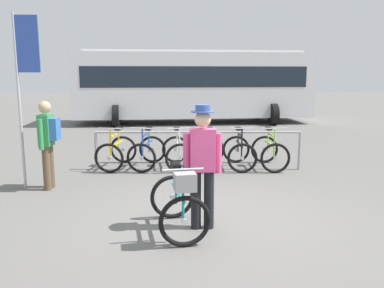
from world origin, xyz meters
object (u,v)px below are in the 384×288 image
at_px(racked_bike_blue, 147,152).
at_px(racked_bike_black, 239,152).
at_px(racked_bike_teal, 208,152).
at_px(racked_bike_lime, 270,152).
at_px(featured_bicycle, 179,202).
at_px(person_with_featured_bike, 203,162).
at_px(racked_bike_yellow, 116,152).
at_px(pedestrian_with_backpack, 48,139).
at_px(banner_flag, 24,68).
at_px(bus_distant, 193,83).
at_px(racked_bike_white, 178,152).

height_order(racked_bike_blue, racked_bike_black, same).
distance_m(racked_bike_teal, racked_bike_lime, 1.40).
xyz_separation_m(featured_bicycle, person_with_featured_bike, (0.32, 0.19, 0.50)).
height_order(racked_bike_black, racked_bike_lime, same).
bearing_deg(racked_bike_teal, racked_bike_yellow, 177.49).
bearing_deg(pedestrian_with_backpack, person_with_featured_bike, -37.33).
bearing_deg(racked_bike_black, banner_flag, -160.93).
bearing_deg(pedestrian_with_backpack, featured_bicycle, -43.44).
xyz_separation_m(featured_bicycle, bus_distant, (0.78, 12.38, 1.30)).
distance_m(racked_bike_lime, bus_distant, 8.85).
bearing_deg(bus_distant, racked_bike_black, -85.72).
height_order(racked_bike_yellow, racked_bike_blue, same).
bearing_deg(banner_flag, featured_bicycle, -40.36).
bearing_deg(person_with_featured_bike, racked_bike_lime, 63.17).
distance_m(featured_bicycle, pedestrian_with_backpack, 3.32).
relative_size(racked_bike_lime, pedestrian_with_backpack, 0.67).
bearing_deg(pedestrian_with_backpack, racked_bike_blue, 43.28).
bearing_deg(racked_bike_white, racked_bike_black, -2.51).
relative_size(racked_bike_blue, racked_bike_black, 1.10).
distance_m(racked_bike_teal, bus_distant, 8.69).
xyz_separation_m(racked_bike_blue, bus_distant, (1.45, 8.52, 1.37)).
bearing_deg(racked_bike_yellow, bus_distant, 75.76).
relative_size(racked_bike_yellow, person_with_featured_bike, 0.71).
bearing_deg(featured_bicycle, pedestrian_with_backpack, 136.56).
relative_size(racked_bike_yellow, racked_bike_black, 1.11).
relative_size(racked_bike_black, banner_flag, 0.34).
xyz_separation_m(racked_bike_teal, featured_bicycle, (-0.72, -3.80, 0.08)).
bearing_deg(pedestrian_with_backpack, racked_bike_teal, 26.46).
height_order(pedestrian_with_backpack, bus_distant, bus_distant).
xyz_separation_m(racked_bike_black, pedestrian_with_backpack, (-3.80, -1.52, 0.57)).
height_order(racked_bike_yellow, bus_distant, bus_distant).
distance_m(racked_bike_yellow, banner_flag, 2.79).
bearing_deg(banner_flag, pedestrian_with_backpack, -11.74).
bearing_deg(racked_bike_lime, featured_bicycle, -119.54).
relative_size(racked_bike_yellow, racked_bike_lime, 1.11).
height_order(racked_bike_teal, banner_flag, banner_flag).
height_order(racked_bike_lime, bus_distant, bus_distant).
relative_size(racked_bike_lime, person_with_featured_bike, 0.64).
xyz_separation_m(racked_bike_yellow, racked_bike_lime, (3.50, -0.15, 0.00)).
height_order(racked_bike_black, person_with_featured_bike, person_with_featured_bike).
bearing_deg(featured_bicycle, racked_bike_lime, 60.46).
xyz_separation_m(bus_distant, banner_flag, (-3.52, -10.05, 0.49)).
distance_m(person_with_featured_bike, bus_distant, 12.22).
relative_size(racked_bike_black, person_with_featured_bike, 0.64).
bearing_deg(pedestrian_with_backpack, racked_bike_black, 21.71).
xyz_separation_m(racked_bike_teal, person_with_featured_bike, (-0.40, -3.61, 0.58)).
distance_m(racked_bike_blue, bus_distant, 8.75).
bearing_deg(racked_bike_yellow, featured_bicycle, -70.53).
xyz_separation_m(racked_bike_lime, banner_flag, (-4.87, -1.41, 1.86)).
bearing_deg(racked_bike_teal, racked_bike_blue, 177.49).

